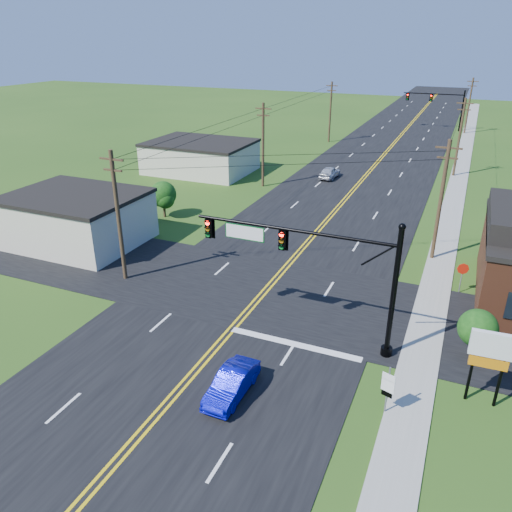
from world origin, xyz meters
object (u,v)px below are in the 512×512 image
at_px(blue_car, 232,384).
at_px(stop_sign, 462,272).
at_px(signal_mast_main, 310,260).
at_px(route_sign, 388,387).
at_px(signal_mast_far, 436,103).

relative_size(blue_car, stop_sign, 1.80).
bearing_deg(stop_sign, signal_mast_main, -144.53).
bearing_deg(blue_car, stop_sign, 58.99).
distance_m(signal_mast_main, route_sign, 7.61).
distance_m(signal_mast_far, stop_sign, 63.54).
height_order(signal_mast_main, blue_car, signal_mast_main).
xyz_separation_m(signal_mast_main, blue_car, (-1.67, -6.12, -4.12)).
bearing_deg(signal_mast_far, route_sign, -86.20).
distance_m(signal_mast_far, route_sign, 76.72).
bearing_deg(signal_mast_far, signal_mast_main, -90.08).
relative_size(signal_mast_main, signal_mast_far, 1.03).
bearing_deg(signal_mast_main, signal_mast_far, 89.92).
relative_size(blue_car, route_sign, 1.54).
bearing_deg(stop_sign, route_sign, -114.51).
xyz_separation_m(signal_mast_main, stop_sign, (7.65, 8.98, -3.22)).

